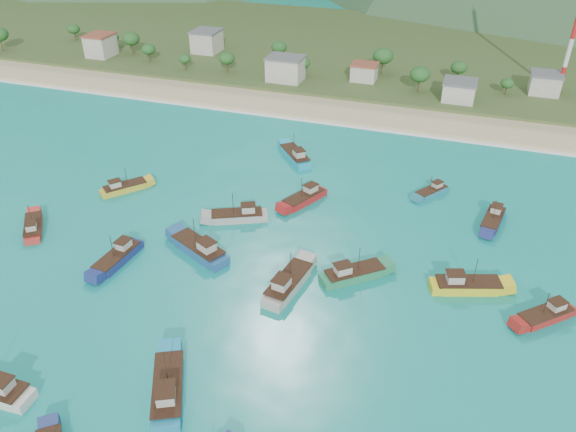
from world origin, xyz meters
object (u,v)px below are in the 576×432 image
(boat_8, at_px, (295,156))
(boat_12, at_px, (546,316))
(boat_9, at_px, (466,286))
(boat_7, at_px, (168,390))
(boat_13, at_px, (493,220))
(boat_1, at_px, (118,258))
(boat_11, at_px, (199,249))
(boat_21, at_px, (304,199))
(boat_2, at_px, (288,284))
(boat_3, at_px, (124,188))
(boat_18, at_px, (33,228))
(boat_15, at_px, (238,216))
(boat_14, at_px, (432,192))
(boat_26, at_px, (353,274))

(boat_8, relative_size, boat_12, 1.20)
(boat_9, bearing_deg, boat_7, -64.03)
(boat_12, relative_size, boat_13, 0.88)
(boat_9, height_order, boat_12, boat_9)
(boat_1, relative_size, boat_11, 0.86)
(boat_7, xyz_separation_m, boat_21, (2.13, 52.18, -0.19))
(boat_2, bearing_deg, boat_1, -166.48)
(boat_8, bearing_deg, boat_9, -81.88)
(boat_3, distance_m, boat_18, 20.07)
(boat_15, bearing_deg, boat_8, -29.57)
(boat_3, relative_size, boat_14, 1.12)
(boat_9, bearing_deg, boat_26, -99.14)
(boat_8, bearing_deg, boat_1, -150.15)
(boat_3, relative_size, boat_26, 0.88)
(boat_9, distance_m, boat_12, 12.18)
(boat_11, xyz_separation_m, boat_26, (27.14, 1.87, -0.13))
(boat_2, relative_size, boat_18, 1.32)
(boat_26, bearing_deg, boat_7, -68.71)
(boat_11, bearing_deg, boat_3, 84.77)
(boat_11, height_order, boat_18, boat_11)
(boat_2, relative_size, boat_12, 1.36)
(boat_1, distance_m, boat_26, 40.34)
(boat_8, bearing_deg, boat_21, -107.02)
(boat_3, distance_m, boat_7, 56.51)
(boat_14, distance_m, boat_21, 26.67)
(boat_13, relative_size, boat_14, 1.25)
(boat_3, xyz_separation_m, boat_12, (81.64, -13.65, 0.00))
(boat_18, relative_size, boat_21, 0.86)
(boat_11, bearing_deg, boat_12, -62.26)
(boat_2, xyz_separation_m, boat_12, (39.02, 5.57, -0.24))
(boat_15, bearing_deg, boat_2, -161.04)
(boat_11, relative_size, boat_26, 1.19)
(boat_26, bearing_deg, boat_2, -97.69)
(boat_13, xyz_separation_m, boat_14, (-12.28, 7.49, -0.18))
(boat_9, xyz_separation_m, boat_13, (3.50, 22.07, -0.15))
(boat_7, height_order, boat_18, boat_7)
(boat_7, height_order, boat_9, boat_7)
(boat_13, bearing_deg, boat_21, 16.51)
(boat_2, bearing_deg, boat_14, 73.00)
(boat_1, distance_m, boat_12, 69.57)
(boat_7, height_order, boat_21, boat_7)
(boat_1, xyz_separation_m, boat_11, (12.31, 6.54, 0.18))
(boat_12, relative_size, boat_14, 1.10)
(boat_1, distance_m, boat_18, 20.55)
(boat_8, relative_size, boat_26, 1.03)
(boat_11, xyz_separation_m, boat_13, (48.53, 26.78, -0.25))
(boat_2, bearing_deg, boat_13, 53.81)
(boat_8, relative_size, boat_13, 1.06)
(boat_13, bearing_deg, boat_9, 91.39)
(boat_7, height_order, boat_15, boat_7)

